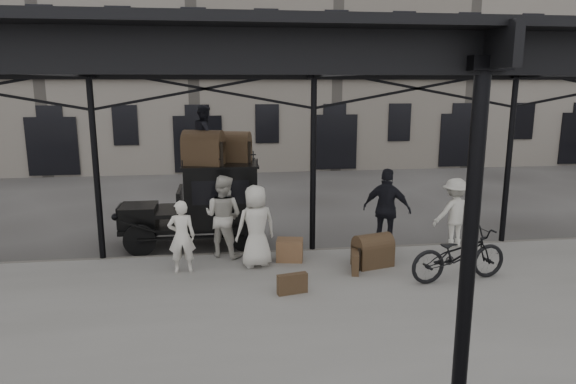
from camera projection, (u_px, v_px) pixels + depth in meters
name	position (u px, v px, depth m)	size (l,w,h in m)	color
ground	(329.00, 286.00, 10.79)	(120.00, 120.00, 0.00)	#383533
platform	(353.00, 326.00, 8.84)	(28.00, 8.00, 0.15)	slate
canopy	(356.00, 56.00, 8.16)	(22.50, 9.00, 4.74)	black
building_frontage	(259.00, 27.00, 26.77)	(64.00, 8.00, 14.00)	slate
taxi	(209.00, 200.00, 13.28)	(3.65, 1.55, 2.18)	black
porter_left	(182.00, 237.00, 11.02)	(0.58, 0.38, 1.60)	silver
porter_midleft	(223.00, 216.00, 12.02)	(0.95, 0.74, 1.95)	#BCB7AC
porter_centre	(256.00, 226.00, 11.37)	(0.90, 0.59, 1.85)	beige
porter_official	(387.00, 209.00, 12.52)	(1.18, 0.49, 2.01)	black
porter_right	(454.00, 212.00, 12.78)	(1.12, 0.64, 1.73)	beige
bicycle	(459.00, 254.00, 10.60)	(0.75, 2.14, 1.12)	black
porter_roof	(205.00, 135.00, 12.83)	(0.71, 0.55, 1.45)	black
steamer_trunk_roof_near	(203.00, 150.00, 12.75)	(0.98, 0.60, 0.72)	#3F2F1D
steamer_trunk_roof_far	(233.00, 149.00, 13.29)	(0.88, 0.54, 0.65)	#3F2F1D
steamer_trunk_platform	(373.00, 252.00, 11.49)	(0.84, 0.51, 0.62)	#3F2F1D
wicker_hamper	(290.00, 250.00, 11.85)	(0.60, 0.45, 0.50)	brown
suitcase_upright	(355.00, 262.00, 11.13)	(0.15, 0.60, 0.45)	#3F2F1D
suitcase_flat	(292.00, 284.00, 9.99)	(0.60, 0.15, 0.40)	#3F2F1D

